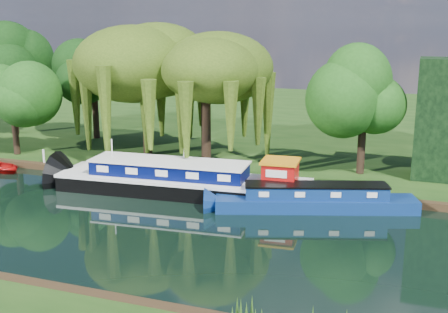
% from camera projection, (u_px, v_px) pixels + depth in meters
% --- Properties ---
extents(ground, '(120.00, 120.00, 0.00)m').
position_uv_depth(ground, '(100.00, 221.00, 31.17)').
color(ground, black).
extents(far_bank, '(120.00, 52.00, 0.45)m').
position_uv_depth(far_bank, '(265.00, 118.00, 62.22)').
color(far_bank, '#15330E').
rests_on(far_bank, ground).
extents(dutch_barge, '(16.52, 4.85, 3.44)m').
position_uv_depth(dutch_barge, '(185.00, 181.00, 35.82)').
color(dutch_barge, black).
rests_on(dutch_barge, ground).
extents(narrowboat, '(11.72, 5.52, 1.71)m').
position_uv_depth(narrowboat, '(316.00, 200.00, 32.77)').
color(narrowboat, navy).
rests_on(narrowboat, ground).
extents(red_dinghy, '(4.13, 3.56, 0.72)m').
position_uv_depth(red_dinghy, '(4.00, 171.00, 41.37)').
color(red_dinghy, '#9F0C0B').
rests_on(red_dinghy, ground).
extents(willow_left, '(8.11, 8.11, 9.72)m').
position_uv_depth(willow_left, '(145.00, 65.00, 43.00)').
color(willow_left, black).
rests_on(willow_left, far_bank).
extents(willow_right, '(7.17, 7.17, 8.73)m').
position_uv_depth(willow_right, '(206.00, 78.00, 39.73)').
color(willow_right, black).
rests_on(willow_right, far_bank).
extents(tree_far_left, '(4.38, 4.38, 7.05)m').
position_uv_depth(tree_far_left, '(12.00, 93.00, 43.58)').
color(tree_far_left, black).
rests_on(tree_far_left, far_bank).
extents(tree_far_back, '(5.52, 5.52, 9.29)m').
position_uv_depth(tree_far_back, '(10.00, 64.00, 51.37)').
color(tree_far_back, black).
rests_on(tree_far_back, far_bank).
extents(tree_far_mid, '(4.91, 4.91, 8.03)m').
position_uv_depth(tree_far_mid, '(94.00, 76.00, 49.51)').
color(tree_far_mid, black).
rests_on(tree_far_mid, far_bank).
extents(tree_far_right, '(4.68, 4.68, 7.65)m').
position_uv_depth(tree_far_right, '(364.00, 98.00, 37.86)').
color(tree_far_right, black).
rests_on(tree_far_right, far_bank).
extents(lamppost, '(0.36, 0.36, 2.56)m').
position_uv_depth(lamppost, '(184.00, 141.00, 40.04)').
color(lamppost, silver).
rests_on(lamppost, far_bank).
extents(mooring_posts, '(19.16, 0.16, 1.00)m').
position_uv_depth(mooring_posts, '(158.00, 167.00, 38.79)').
color(mooring_posts, silver).
rests_on(mooring_posts, far_bank).
extents(reeds_near, '(33.70, 1.50, 1.10)m').
position_uv_depth(reeds_near, '(148.00, 291.00, 21.86)').
color(reeds_near, '#224612').
rests_on(reeds_near, ground).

